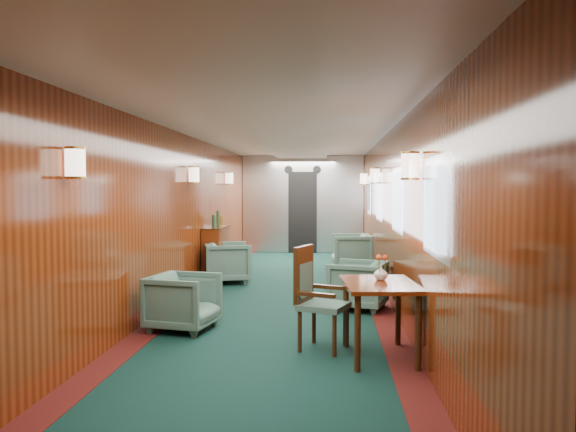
# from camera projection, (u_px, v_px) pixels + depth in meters

# --- Properties ---
(room) EXTENTS (12.00, 12.10, 2.40)m
(room) POSITION_uv_depth(u_px,v_px,m) (283.00, 185.00, 7.95)
(room) COLOR black
(room) RESTS_ON ground
(bulkhead) EXTENTS (2.98, 0.17, 2.39)m
(bulkhead) POSITION_uv_depth(u_px,v_px,m) (303.00, 205.00, 13.86)
(bulkhead) COLOR silver
(bulkhead) RESTS_ON ground
(windows_right) EXTENTS (0.02, 8.60, 0.80)m
(windows_right) POSITION_uv_depth(u_px,v_px,m) (387.00, 198.00, 8.09)
(windows_right) COLOR silver
(windows_right) RESTS_ON ground
(wall_sconces) EXTENTS (2.97, 7.97, 0.25)m
(wall_sconces) POSITION_uv_depth(u_px,v_px,m) (286.00, 175.00, 8.50)
(wall_sconces) COLOR #FFE4C6
(wall_sconces) RESTS_ON ground
(dining_table) EXTENTS (0.75, 1.01, 0.71)m
(dining_table) POSITION_uv_depth(u_px,v_px,m) (380.00, 294.00, 5.26)
(dining_table) COLOR #68270D
(dining_table) RESTS_ON ground
(side_chair) EXTENTS (0.58, 0.59, 1.02)m
(side_chair) POSITION_uv_depth(u_px,v_px,m) (315.00, 293.00, 5.56)
(side_chair) COLOR #1C433C
(side_chair) RESTS_ON ground
(credenza) EXTENTS (0.32, 1.03, 1.20)m
(credenza) POSITION_uv_depth(u_px,v_px,m) (216.00, 252.00, 9.93)
(credenza) COLOR #68270D
(credenza) RESTS_ON ground
(flower_vase) EXTENTS (0.14, 0.14, 0.14)m
(flower_vase) POSITION_uv_depth(u_px,v_px,m) (381.00, 273.00, 5.38)
(flower_vase) COLOR silver
(flower_vase) RESTS_ON dining_table
(armchair_left_near) EXTENTS (0.82, 0.80, 0.64)m
(armchair_left_near) POSITION_uv_depth(u_px,v_px,m) (183.00, 302.00, 6.30)
(armchair_left_near) COLOR #1C433C
(armchair_left_near) RESTS_ON ground
(armchair_left_far) EXTENTS (0.93, 0.92, 0.69)m
(armchair_left_far) POSITION_uv_depth(u_px,v_px,m) (227.00, 262.00, 9.47)
(armchair_left_far) COLOR #1C433C
(armchair_left_far) RESTS_ON ground
(armchair_right_near) EXTENTS (0.88, 0.86, 0.64)m
(armchair_right_near) POSITION_uv_depth(u_px,v_px,m) (358.00, 285.00, 7.40)
(armchair_right_near) COLOR #1C433C
(armchair_right_near) RESTS_ON ground
(armchair_right_far) EXTENTS (0.81, 0.79, 0.69)m
(armchair_right_far) POSITION_uv_depth(u_px,v_px,m) (351.00, 251.00, 11.14)
(armchair_right_far) COLOR #1C433C
(armchair_right_far) RESTS_ON ground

